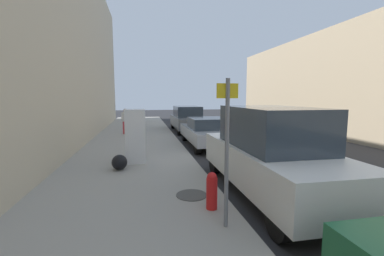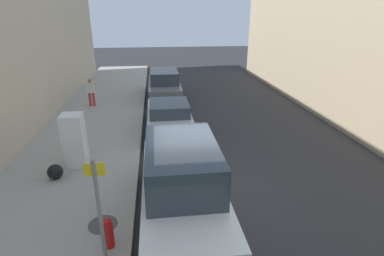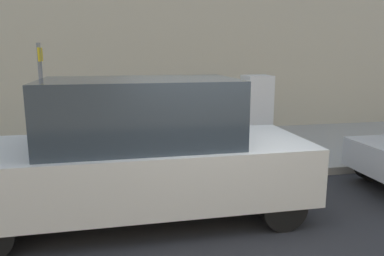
{
  "view_description": "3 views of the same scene",
  "coord_description": "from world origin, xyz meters",
  "px_view_note": "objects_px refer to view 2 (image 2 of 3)",
  "views": [
    {
      "loc": [
        -3.61,
        -6.6,
        2.38
      ],
      "look_at": [
        -2.19,
        0.79,
        1.46
      ],
      "focal_mm": 24.0,
      "sensor_mm": 36.0,
      "label": 1
    },
    {
      "loc": [
        -1.14,
        -7.29,
        4.99
      ],
      "look_at": [
        -0.01,
        1.81,
        1.43
      ],
      "focal_mm": 28.0,
      "sensor_mm": 36.0,
      "label": 2
    },
    {
      "loc": [
        4.85,
        -1.36,
        2.5
      ],
      "look_at": [
        -1.21,
        -0.09,
        1.25
      ],
      "focal_mm": 35.0,
      "sensor_mm": 36.0,
      "label": 3
    }
  ],
  "objects_px": {
    "discarded_refrigerator": "(75,140)",
    "pedestrian_walking_far": "(91,91)",
    "parked_suv_gray": "(164,84)",
    "fire_hydrant": "(108,232)",
    "street_sign_post": "(100,214)",
    "parked_van_white": "(182,185)",
    "trash_bag": "(55,172)",
    "parked_sedan_silver": "(169,116)"
  },
  "relations": [
    {
      "from": "discarded_refrigerator",
      "to": "pedestrian_walking_far",
      "type": "height_order",
      "value": "discarded_refrigerator"
    },
    {
      "from": "discarded_refrigerator",
      "to": "parked_suv_gray",
      "type": "distance_m",
      "value": 9.22
    },
    {
      "from": "fire_hydrant",
      "to": "pedestrian_walking_far",
      "type": "distance_m",
      "value": 11.21
    },
    {
      "from": "street_sign_post",
      "to": "pedestrian_walking_far",
      "type": "bearing_deg",
      "value": 101.49
    },
    {
      "from": "street_sign_post",
      "to": "parked_van_white",
      "type": "height_order",
      "value": "street_sign_post"
    },
    {
      "from": "fire_hydrant",
      "to": "parked_suv_gray",
      "type": "relative_size",
      "value": 0.16
    },
    {
      "from": "pedestrian_walking_far",
      "to": "discarded_refrigerator",
      "type": "bearing_deg",
      "value": -66.37
    },
    {
      "from": "trash_bag",
      "to": "street_sign_post",
      "type": "bearing_deg",
      "value": -61.8
    },
    {
      "from": "street_sign_post",
      "to": "parked_sedan_silver",
      "type": "distance_m",
      "value": 8.05
    },
    {
      "from": "discarded_refrigerator",
      "to": "parked_van_white",
      "type": "bearing_deg",
      "value": -43.63
    },
    {
      "from": "parked_van_white",
      "to": "fire_hydrant",
      "type": "bearing_deg",
      "value": -152.17
    },
    {
      "from": "discarded_refrigerator",
      "to": "fire_hydrant",
      "type": "relative_size",
      "value": 2.42
    },
    {
      "from": "street_sign_post",
      "to": "parked_sedan_silver",
      "type": "bearing_deg",
      "value": 78.12
    },
    {
      "from": "street_sign_post",
      "to": "trash_bag",
      "type": "height_order",
      "value": "street_sign_post"
    },
    {
      "from": "parked_van_white",
      "to": "parked_sedan_silver",
      "type": "height_order",
      "value": "parked_van_white"
    },
    {
      "from": "street_sign_post",
      "to": "parked_van_white",
      "type": "relative_size",
      "value": 0.5
    },
    {
      "from": "fire_hydrant",
      "to": "pedestrian_walking_far",
      "type": "xyz_separation_m",
      "value": [
        -2.33,
        10.96,
        0.47
      ]
    },
    {
      "from": "parked_sedan_silver",
      "to": "parked_suv_gray",
      "type": "xyz_separation_m",
      "value": [
        0.0,
        5.51,
        0.16
      ]
    },
    {
      "from": "discarded_refrigerator",
      "to": "pedestrian_walking_far",
      "type": "distance_m",
      "value": 7.0
    },
    {
      "from": "discarded_refrigerator",
      "to": "parked_suv_gray",
      "type": "height_order",
      "value": "discarded_refrigerator"
    },
    {
      "from": "street_sign_post",
      "to": "parked_van_white",
      "type": "distance_m",
      "value": 2.37
    },
    {
      "from": "street_sign_post",
      "to": "fire_hydrant",
      "type": "distance_m",
      "value": 1.25
    },
    {
      "from": "trash_bag",
      "to": "pedestrian_walking_far",
      "type": "relative_size",
      "value": 0.31
    },
    {
      "from": "parked_van_white",
      "to": "parked_suv_gray",
      "type": "xyz_separation_m",
      "value": [
        0.0,
        11.73,
        -0.17
      ]
    },
    {
      "from": "pedestrian_walking_far",
      "to": "parked_suv_gray",
      "type": "xyz_separation_m",
      "value": [
        4.02,
        1.67,
        -0.14
      ]
    },
    {
      "from": "trash_bag",
      "to": "parked_suv_gray",
      "type": "height_order",
      "value": "parked_suv_gray"
    },
    {
      "from": "pedestrian_walking_far",
      "to": "street_sign_post",
      "type": "bearing_deg",
      "value": -61.16
    },
    {
      "from": "discarded_refrigerator",
      "to": "parked_sedan_silver",
      "type": "bearing_deg",
      "value": 43.69
    },
    {
      "from": "parked_van_white",
      "to": "parked_suv_gray",
      "type": "distance_m",
      "value": 11.73
    },
    {
      "from": "discarded_refrigerator",
      "to": "parked_suv_gray",
      "type": "xyz_separation_m",
      "value": [
        3.26,
        8.63,
        -0.18
      ]
    },
    {
      "from": "pedestrian_walking_far",
      "to": "parked_suv_gray",
      "type": "distance_m",
      "value": 4.36
    },
    {
      "from": "discarded_refrigerator",
      "to": "trash_bag",
      "type": "height_order",
      "value": "discarded_refrigerator"
    },
    {
      "from": "discarded_refrigerator",
      "to": "street_sign_post",
      "type": "distance_m",
      "value": 5.02
    },
    {
      "from": "trash_bag",
      "to": "parked_sedan_silver",
      "type": "bearing_deg",
      "value": 46.63
    },
    {
      "from": "street_sign_post",
      "to": "trash_bag",
      "type": "relative_size",
      "value": 5.37
    },
    {
      "from": "trash_bag",
      "to": "parked_suv_gray",
      "type": "xyz_separation_m",
      "value": [
        3.73,
        9.46,
        0.48
      ]
    },
    {
      "from": "street_sign_post",
      "to": "parked_van_white",
      "type": "xyz_separation_m",
      "value": [
        1.65,
        1.62,
        -0.52
      ]
    },
    {
      "from": "fire_hydrant",
      "to": "parked_sedan_silver",
      "type": "bearing_deg",
      "value": 76.57
    },
    {
      "from": "street_sign_post",
      "to": "parked_sedan_silver",
      "type": "relative_size",
      "value": 0.56
    },
    {
      "from": "discarded_refrigerator",
      "to": "fire_hydrant",
      "type": "xyz_separation_m",
      "value": [
        1.56,
        -4.0,
        -0.52
      ]
    },
    {
      "from": "parked_sedan_silver",
      "to": "discarded_refrigerator",
      "type": "bearing_deg",
      "value": -136.31
    },
    {
      "from": "fire_hydrant",
      "to": "trash_bag",
      "type": "bearing_deg",
      "value": 122.73
    }
  ]
}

